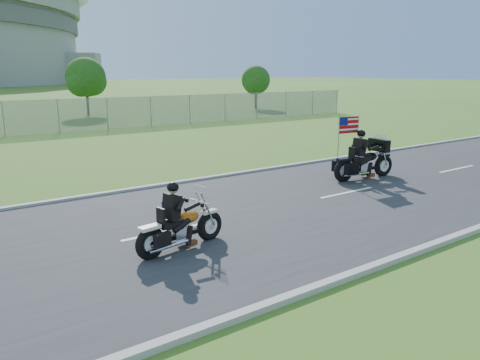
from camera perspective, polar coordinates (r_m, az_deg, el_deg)
ground at (r=11.80m, az=-0.18°, el=-4.60°), size 420.00×420.00×0.00m
road at (r=11.80m, az=-0.18°, el=-4.50°), size 120.00×8.00×0.04m
curb_north at (r=15.15m, az=-9.09°, el=-0.58°), size 120.00×0.18×0.12m
curb_south at (r=9.01m, az=15.19°, el=-10.50°), size 120.00×0.18×0.12m
tree_fence_near at (r=41.17m, az=-18.22°, el=11.58°), size 3.52×3.28×4.75m
tree_fence_far at (r=46.90m, az=1.95°, el=11.91°), size 3.08×2.87×4.20m
motorcycle_lead at (r=9.63m, az=-7.33°, el=-5.90°), size 2.18×0.76×1.47m
motorcycle_follow at (r=16.34m, az=14.88°, el=2.06°), size 2.55×0.91×2.13m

